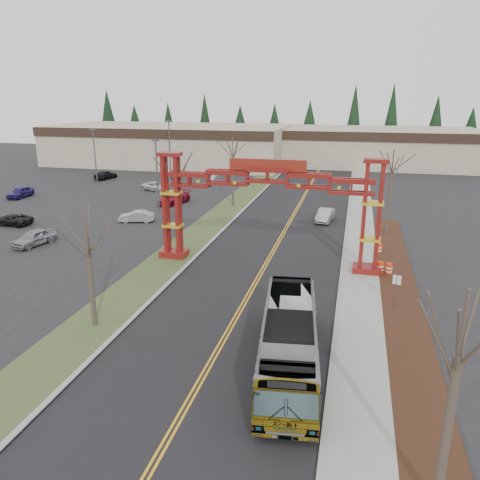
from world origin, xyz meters
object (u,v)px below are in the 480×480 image
(retail_building_east, at_px, (375,147))
(street_sign, at_px, (396,285))
(transit_bus, at_px, (289,340))
(parked_car_mid_b, at_px, (20,192))
(parked_car_near_c, at_px, (12,219))
(bare_tree_median_far, at_px, (233,155))
(bare_tree_right_far, at_px, (392,172))
(barrel_north, at_px, (379,249))
(bare_tree_right_near, at_px, (459,357))
(retail_building_west, at_px, (170,144))
(barrel_mid, at_px, (380,268))
(parked_car_far_a, at_px, (214,179))
(silver_sedan, at_px, (325,215))
(parked_car_near_b, at_px, (137,216))
(light_pole_far, at_px, (170,144))
(bare_tree_median_near, at_px, (87,247))
(light_pole_near, at_px, (157,170))
(bare_tree_median_mid, at_px, (176,180))
(parked_car_far_b, at_px, (156,186))
(parked_car_near_a, at_px, (34,238))
(parked_car_far_c, at_px, (106,175))
(parked_car_mid_a, at_px, (174,198))
(barrel_south, at_px, (389,269))
(light_pole_mid, at_px, (95,153))
(gateway_arch, at_px, (267,193))

(retail_building_east, relative_size, street_sign, 16.71)
(transit_bus, relative_size, parked_car_mid_b, 2.65)
(parked_car_near_c, height_order, bare_tree_median_far, bare_tree_median_far)
(bare_tree_right_far, bearing_deg, barrel_north, -98.25)
(retail_building_east, xyz_separation_m, bare_tree_right_near, (0.00, -83.84, 2.28))
(retail_building_west, distance_m, barrel_mid, 66.54)
(parked_car_far_a, height_order, barrel_mid, parked_car_far_a)
(silver_sedan, bearing_deg, parked_car_near_b, -157.90)
(silver_sedan, bearing_deg, light_pole_far, 146.96)
(transit_bus, height_order, parked_car_mid_b, transit_bus)
(bare_tree_median_near, bearing_deg, light_pole_far, 107.11)
(bare_tree_median_far, xyz_separation_m, barrel_north, (17.07, -14.77, -5.83))
(retail_building_east, relative_size, barrel_north, 40.88)
(bare_tree_median_near, relative_size, light_pole_near, 0.84)
(barrel_mid, bearing_deg, bare_tree_median_mid, 176.46)
(bare_tree_median_mid, distance_m, light_pole_far, 40.73)
(bare_tree_median_mid, height_order, bare_tree_right_near, bare_tree_median_mid)
(retail_building_east, xyz_separation_m, transit_bus, (-6.03, -76.60, -1.94))
(parked_car_near_c, xyz_separation_m, parked_car_mid_b, (-8.48, 12.24, 0.12))
(parked_car_far_b, relative_size, bare_tree_median_mid, 0.52)
(barrel_mid, bearing_deg, parked_car_near_a, -179.75)
(parked_car_far_a, relative_size, bare_tree_right_far, 0.44)
(silver_sedan, xyz_separation_m, bare_tree_right_near, (6.28, -36.96, 5.10))
(parked_car_far_c, distance_m, light_pole_far, 11.72)
(barrel_mid, bearing_deg, parked_car_mid_a, 142.08)
(silver_sedan, xyz_separation_m, parked_car_near_c, (-32.41, -9.53, -0.08))
(transit_bus, relative_size, bare_tree_right_far, 1.35)
(parked_car_far_b, distance_m, barrel_south, 40.89)
(bare_tree_median_near, distance_m, bare_tree_median_far, 32.78)
(transit_bus, height_order, light_pole_mid, light_pole_mid)
(retail_building_east, bearing_deg, parked_car_mid_b, -136.88)
(retail_building_west, height_order, parked_car_far_b, retail_building_west)
(parked_car_near_b, xyz_separation_m, barrel_north, (25.33, -4.78, -0.16))
(parked_car_far_b, bearing_deg, light_pole_mid, 100.89)
(bare_tree_median_near, bearing_deg, retail_building_east, 76.48)
(parked_car_near_c, relative_size, bare_tree_median_far, 0.52)
(parked_car_far_a, xyz_separation_m, parked_car_far_c, (-18.35, -0.89, 0.06))
(retail_building_west, relative_size, bare_tree_median_mid, 5.30)
(bare_tree_median_far, bearing_deg, retail_building_east, 66.84)
(transit_bus, height_order, street_sign, transit_bus)
(parked_car_mid_a, relative_size, barrel_north, 5.47)
(parked_car_near_a, xyz_separation_m, bare_tree_right_near, (31.75, -21.88, 5.07))
(parked_car_near_a, distance_m, parked_car_far_a, 35.30)
(light_pole_far, bearing_deg, transit_bus, -62.43)
(parked_car_mid_a, height_order, light_pole_far, light_pole_far)
(light_pole_far, bearing_deg, silver_sedan, -40.55)
(parked_car_near_c, bearing_deg, barrel_mid, 83.53)
(street_sign, bearing_deg, parked_car_near_c, 163.28)
(gateway_arch, xyz_separation_m, parked_car_far_c, (-33.42, 33.77, -5.32))
(retail_building_west, height_order, bare_tree_median_far, bare_tree_median_far)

